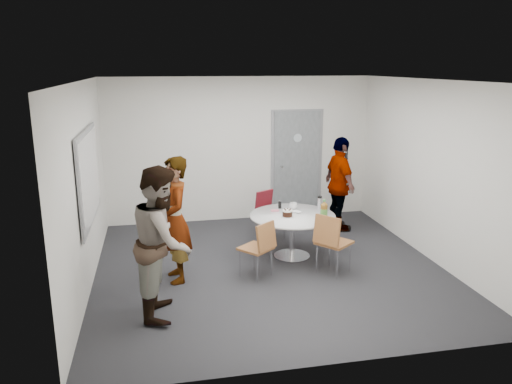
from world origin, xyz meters
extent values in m
plane|color=black|center=(0.00, 0.00, 0.00)|extent=(5.00, 5.00, 0.00)
plane|color=silver|center=(0.00, 0.00, 2.70)|extent=(5.00, 5.00, 0.00)
plane|color=silver|center=(0.00, 2.50, 1.35)|extent=(5.00, 0.00, 5.00)
plane|color=silver|center=(-2.50, 0.00, 1.35)|extent=(0.00, 5.00, 5.00)
plane|color=silver|center=(2.50, 0.00, 1.35)|extent=(0.00, 5.00, 5.00)
plane|color=silver|center=(0.00, -2.50, 1.35)|extent=(5.00, 0.00, 5.00)
cube|color=slate|center=(1.10, 2.47, 1.02)|extent=(0.90, 0.05, 2.05)
cube|color=gray|center=(1.10, 2.50, 1.02)|extent=(1.02, 0.04, 2.12)
cylinder|color=#B2BFC6|center=(1.10, 2.44, 1.55)|extent=(0.16, 0.01, 0.16)
cylinder|color=silver|center=(0.78, 2.41, 1.02)|extent=(0.04, 0.14, 0.04)
cube|color=gray|center=(-2.46, 0.20, 1.45)|extent=(0.03, 1.90, 1.25)
cube|color=white|center=(-2.44, 0.20, 1.45)|extent=(0.01, 1.78, 1.13)
cylinder|color=silver|center=(0.44, 0.37, 0.67)|extent=(1.31, 1.31, 0.03)
cylinder|color=silver|center=(0.44, 0.37, 0.34)|extent=(0.09, 0.09, 0.63)
cylinder|color=silver|center=(0.44, 0.37, 0.01)|extent=(0.56, 0.56, 0.02)
cylinder|color=silver|center=(0.33, 0.28, 0.69)|extent=(0.20, 0.20, 0.01)
cylinder|color=black|center=(0.33, 0.28, 0.73)|extent=(0.15, 0.15, 0.08)
cylinder|color=white|center=(0.33, 0.28, 0.78)|extent=(0.15, 0.15, 0.02)
cylinder|color=brown|center=(0.82, 0.02, 0.80)|extent=(0.10, 0.10, 0.24)
cylinder|color=#4F8E39|center=(0.82, 0.02, 0.81)|extent=(0.11, 0.11, 0.09)
cone|color=brown|center=(0.82, 0.02, 0.94)|extent=(0.10, 0.10, 0.05)
cylinder|color=#49A24D|center=(0.82, 0.02, 0.98)|extent=(0.04, 0.04, 0.02)
imported|color=white|center=(0.53, 0.66, 0.73)|extent=(0.18, 0.18, 0.10)
cylinder|color=black|center=(0.33, 0.75, 0.74)|extent=(0.05, 0.05, 0.12)
cylinder|color=silver|center=(0.94, 0.58, 0.77)|extent=(0.07, 0.07, 0.18)
cylinder|color=black|center=(0.94, 0.58, 0.88)|extent=(0.07, 0.07, 0.03)
cube|color=#D1687E|center=(0.22, 0.61, 0.69)|extent=(0.12, 0.06, 0.02)
ellipsoid|color=white|center=(0.52, 0.46, 0.70)|extent=(0.21, 0.21, 0.03)
cube|color=brown|center=(-0.26, -0.25, 0.42)|extent=(0.55, 0.55, 0.03)
cube|color=brown|center=(-0.14, -0.39, 0.63)|extent=(0.34, 0.30, 0.37)
cylinder|color=silver|center=(-0.24, -0.02, 0.21)|extent=(0.02, 0.02, 0.42)
cylinder|color=silver|center=(-0.48, -0.22, 0.21)|extent=(0.02, 0.02, 0.42)
cylinder|color=silver|center=(-0.04, -0.27, 0.21)|extent=(0.02, 0.02, 0.42)
cylinder|color=silver|center=(-0.28, -0.47, 0.21)|extent=(0.02, 0.02, 0.42)
cube|color=brown|center=(0.86, -0.33, 0.45)|extent=(0.59, 0.59, 0.04)
cube|color=brown|center=(0.70, -0.46, 0.69)|extent=(0.32, 0.37, 0.40)
cylinder|color=silver|center=(1.10, -0.36, 0.23)|extent=(0.02, 0.02, 0.45)
cylinder|color=silver|center=(0.89, -0.09, 0.23)|extent=(0.02, 0.02, 0.45)
cylinder|color=silver|center=(0.83, -0.57, 0.23)|extent=(0.02, 0.02, 0.45)
cylinder|color=silver|center=(0.62, -0.30, 0.23)|extent=(0.02, 0.02, 0.45)
cube|color=maroon|center=(0.32, 1.25, 0.42)|extent=(0.54, 0.54, 0.03)
cube|color=maroon|center=(0.22, 1.41, 0.63)|extent=(0.36, 0.26, 0.37)
cylinder|color=silver|center=(0.26, 1.04, 0.21)|extent=(0.02, 0.02, 0.42)
cylinder|color=silver|center=(0.53, 1.20, 0.21)|extent=(0.02, 0.02, 0.42)
cylinder|color=silver|center=(0.10, 1.31, 0.21)|extent=(0.02, 0.02, 0.42)
cylinder|color=silver|center=(0.37, 1.47, 0.21)|extent=(0.02, 0.02, 0.42)
imported|color=#A5C6EA|center=(-1.35, -0.13, 0.87)|extent=(0.50, 0.68, 1.73)
imported|color=white|center=(-1.54, -1.06, 0.90)|extent=(0.78, 0.95, 1.80)
imported|color=black|center=(1.61, 1.46, 0.85)|extent=(0.50, 1.02, 1.69)
camera|label=1|loc=(-1.56, -6.66, 2.91)|focal=35.00mm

